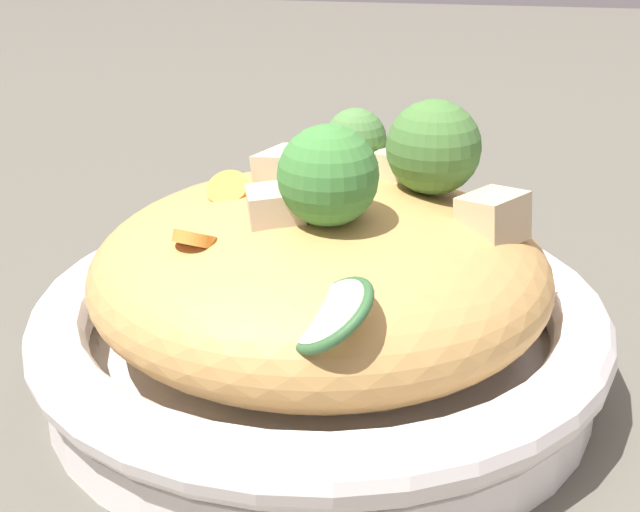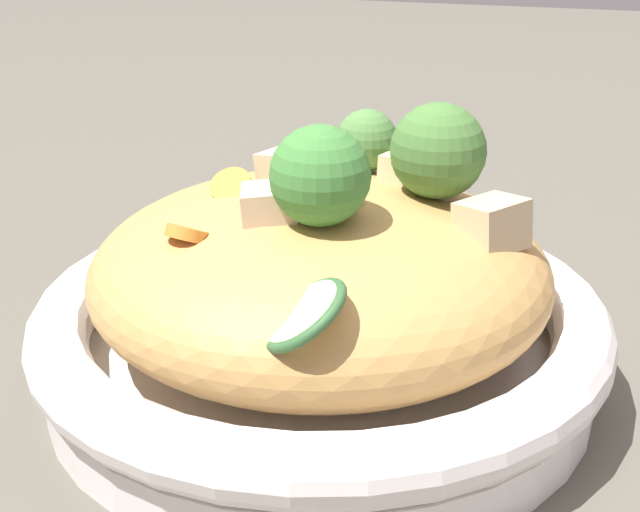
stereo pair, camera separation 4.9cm
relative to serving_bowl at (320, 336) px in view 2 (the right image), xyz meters
The scene contains 7 objects.
ground_plane 0.03m from the serving_bowl, ahead, with size 3.00×3.00×0.00m, color #565248.
serving_bowl is the anchor object (origin of this frame).
noodle_heap 0.04m from the serving_bowl, 154.05° to the right, with size 0.24×0.24×0.09m.
broccoli_florets 0.10m from the serving_bowl, 164.59° to the right, with size 0.10×0.14×0.06m.
carrot_coins 0.09m from the serving_bowl, ahead, with size 0.07×0.10×0.02m.
zucchini_slices 0.08m from the serving_bowl, 112.92° to the left, with size 0.07×0.19×0.05m.
chicken_chunks 0.09m from the serving_bowl, 162.32° to the right, with size 0.15×0.11×0.04m.
Camera 2 is at (-0.12, 0.43, 0.27)m, focal length 52.41 mm.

